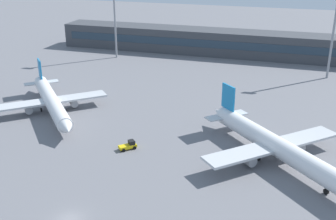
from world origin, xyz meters
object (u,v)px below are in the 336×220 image
airplane_near (278,147)px  baggage_tug_yellow (129,145)px  airplane_mid (52,101)px  floodlight_tower_east (335,24)px  floodlight_tower_west (114,9)px

airplane_near → baggage_tug_yellow: 29.32m
airplane_near → baggage_tug_yellow: size_ratio=9.10×
airplane_mid → baggage_tug_yellow: airplane_mid is taller
baggage_tug_yellow → floodlight_tower_east: floodlight_tower_east is taller
airplane_near → floodlight_tower_west: 90.00m
floodlight_tower_east → baggage_tug_yellow: bearing=-122.4°
airplane_mid → floodlight_tower_east: floodlight_tower_east is taller
baggage_tug_yellow → floodlight_tower_west: size_ratio=0.12×
airplane_mid → floodlight_tower_west: floodlight_tower_west is taller
baggage_tug_yellow → floodlight_tower_east: (40.24, 63.52, 15.97)m
baggage_tug_yellow → floodlight_tower_east: bearing=57.6°
airplane_mid → floodlight_tower_west: (-7.16, 54.77, 14.42)m
baggage_tug_yellow → floodlight_tower_west: bearing=115.8°
baggage_tug_yellow → floodlight_tower_east: size_ratio=0.12×
airplane_near → baggage_tug_yellow: bearing=-173.7°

